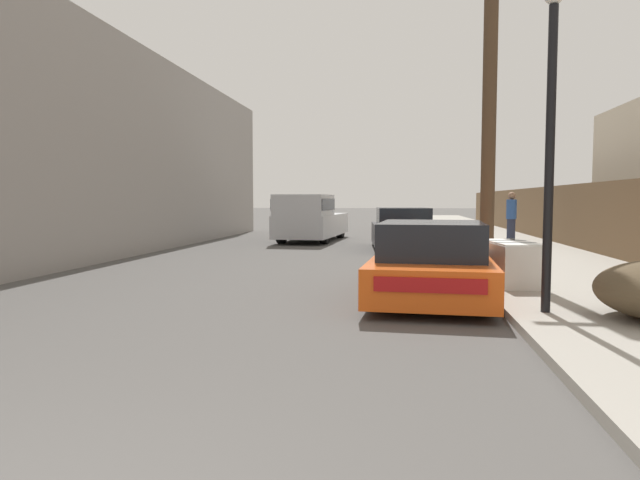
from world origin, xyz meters
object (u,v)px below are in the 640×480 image
Objects in this scene: discarded_fridge at (510,263)px; pickup_truck at (310,218)px; utility_pole at (490,72)px; parked_sports_car_red at (431,263)px; street_lamp at (551,123)px; car_parked_mid at (402,230)px; pedestrian at (511,217)px.

pickup_truck reaches higher than discarded_fridge.
utility_pole is at bearing 125.15° from pickup_truck.
discarded_fridge is 0.36× the size of parked_sports_car_red.
utility_pole reaches higher than street_lamp.
car_parked_mid is (-1.87, 8.19, 0.14)m from discarded_fridge.
parked_sports_car_red is 1.11× the size of street_lamp.
discarded_fridge is at bearing -88.86° from utility_pole.
car_parked_mid is 11.13m from street_lamp.
parked_sports_car_red reaches higher than discarded_fridge.
car_parked_mid is at bearing 142.52° from pickup_truck.
street_lamp is at bearing 114.99° from pickup_truck.
parked_sports_car_red is 9.10m from car_parked_mid.
pedestrian is at bearing 72.08° from discarded_fridge.
utility_pole is at bearing -104.52° from pedestrian.
car_parked_mid reaches higher than discarded_fridge.
pickup_truck is at bearing 108.26° from discarded_fridge.
discarded_fridge is 8.40m from car_parked_mid.
car_parked_mid is 2.42× the size of pedestrian.
discarded_fridge is at bearing -81.67° from car_parked_mid.
discarded_fridge is at bearing 119.39° from pickup_truck.
pickup_truck is (-5.40, 11.29, 0.41)m from discarded_fridge.
parked_sports_car_red is 3.02m from street_lamp.
utility_pole is at bearing 71.53° from parked_sports_car_red.
car_parked_mid is 0.76× the size of pickup_truck.
street_lamp is (1.41, -1.71, 2.05)m from parked_sports_car_red.
utility_pole is 1.95× the size of street_lamp.
street_lamp is (-0.02, -2.60, 2.12)m from discarded_fridge.
parked_sports_car_red is 5.28m from utility_pole.
street_lamp is 12.57m from pedestrian.
utility_pole is at bearing -76.79° from car_parked_mid.
discarded_fridge is 12.52m from pickup_truck.
utility_pole is at bearing 90.31° from street_lamp.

